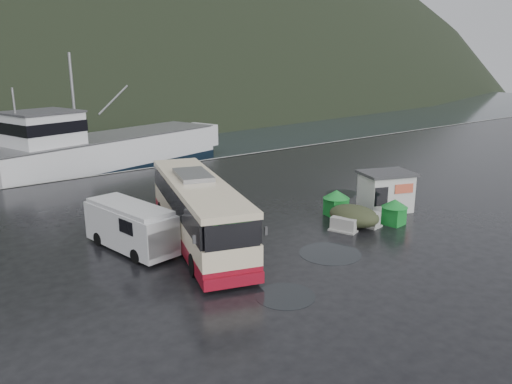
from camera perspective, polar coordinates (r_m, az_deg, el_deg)
ground at (r=27.21m, az=2.91°, el=-4.90°), size 160.00×160.00×0.00m
quay_edge at (r=43.76m, az=-14.39°, el=2.32°), size 160.00×0.60×1.50m
coach_bus at (r=26.37m, az=-6.50°, el=-5.64°), size 6.78×12.74×3.51m
white_van at (r=25.93m, az=-13.99°, el=-6.37°), size 2.82×5.91×2.37m
waste_bin_left at (r=30.80m, az=9.08°, el=-2.67°), size 1.33×1.33×1.61m
waste_bin_right at (r=29.91m, az=15.42°, el=-3.58°), size 1.20×1.20×1.51m
dome_tent at (r=29.14m, az=11.07°, el=-3.80°), size 2.56×3.30×1.19m
ticket_kiosk at (r=32.53m, az=14.46°, el=-2.01°), size 3.80×3.34×2.47m
jersey_barrier_a at (r=28.12m, az=9.90°, el=-4.44°), size 1.22×1.67×0.75m
jersey_barrier_b at (r=29.38m, az=12.33°, el=-3.72°), size 1.16×1.90×0.89m
fishing_trawler at (r=50.59m, az=-16.52°, el=3.84°), size 28.90×13.68×11.31m
puddles at (r=26.43m, az=7.85°, el=-5.62°), size 15.98×11.83×0.01m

